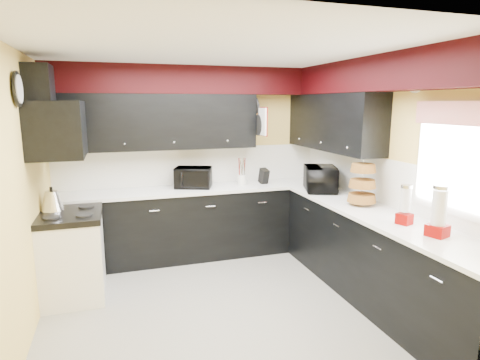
{
  "coord_description": "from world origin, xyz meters",
  "views": [
    {
      "loc": [
        -1.03,
        -3.6,
        2.03
      ],
      "look_at": [
        0.31,
        0.62,
        1.18
      ],
      "focal_mm": 30.0,
      "sensor_mm": 36.0,
      "label": 1
    }
  ],
  "objects_px": {
    "knife_block": "(264,176)",
    "kettle": "(52,201)",
    "toaster_oven": "(193,177)",
    "utensil_crock": "(242,180)",
    "microwave": "(321,179)"
  },
  "relations": [
    {
      "from": "microwave",
      "to": "kettle",
      "type": "bearing_deg",
      "value": 108.54
    },
    {
      "from": "microwave",
      "to": "utensil_crock",
      "type": "bearing_deg",
      "value": 71.04
    },
    {
      "from": "toaster_oven",
      "to": "microwave",
      "type": "height_order",
      "value": "microwave"
    },
    {
      "from": "toaster_oven",
      "to": "utensil_crock",
      "type": "height_order",
      "value": "toaster_oven"
    },
    {
      "from": "kettle",
      "to": "utensil_crock",
      "type": "bearing_deg",
      "value": 14.48
    },
    {
      "from": "toaster_oven",
      "to": "knife_block",
      "type": "relative_size",
      "value": 2.24
    },
    {
      "from": "toaster_oven",
      "to": "microwave",
      "type": "distance_m",
      "value": 1.65
    },
    {
      "from": "toaster_oven",
      "to": "microwave",
      "type": "relative_size",
      "value": 0.83
    },
    {
      "from": "toaster_oven",
      "to": "knife_block",
      "type": "height_order",
      "value": "toaster_oven"
    },
    {
      "from": "toaster_oven",
      "to": "knife_block",
      "type": "bearing_deg",
      "value": 18.39
    },
    {
      "from": "knife_block",
      "to": "kettle",
      "type": "distance_m",
      "value": 2.67
    },
    {
      "from": "knife_block",
      "to": "microwave",
      "type": "bearing_deg",
      "value": -59.08
    },
    {
      "from": "utensil_crock",
      "to": "kettle",
      "type": "bearing_deg",
      "value": -165.52
    },
    {
      "from": "microwave",
      "to": "knife_block",
      "type": "bearing_deg",
      "value": 59.04
    },
    {
      "from": "utensil_crock",
      "to": "knife_block",
      "type": "height_order",
      "value": "knife_block"
    }
  ]
}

